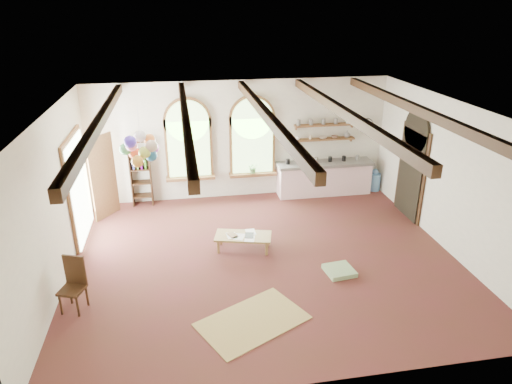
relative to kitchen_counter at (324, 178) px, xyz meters
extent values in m
plane|color=#562423|center=(-2.30, -3.20, -0.48)|extent=(8.00, 8.00, 0.00)
cube|color=brown|center=(-3.70, 0.24, 0.97)|extent=(1.24, 0.08, 1.64)
cylinder|color=brown|center=(-3.70, 0.24, 1.72)|extent=(1.24, 0.08, 1.24)
cube|color=#8EBB70|center=(-3.70, 0.20, 0.97)|extent=(1.10, 0.04, 1.50)
cube|color=brown|center=(-3.70, 0.15, 0.18)|extent=(1.30, 0.28, 0.08)
cube|color=brown|center=(-2.00, 0.24, 0.97)|extent=(1.24, 0.08, 1.64)
cylinder|color=brown|center=(-2.00, 0.24, 1.72)|extent=(1.24, 0.08, 1.24)
cube|color=#8EBB70|center=(-2.00, 0.20, 0.97)|extent=(1.10, 0.04, 1.50)
cube|color=brown|center=(-2.00, 0.15, 0.18)|extent=(1.30, 0.28, 0.08)
cube|color=brown|center=(-6.25, -1.40, 0.67)|extent=(0.10, 1.90, 2.50)
cube|color=black|center=(1.65, -1.70, 0.62)|extent=(0.10, 1.30, 2.40)
cube|color=#FFD8D8|center=(0.00, 0.00, -0.05)|extent=(2.60, 0.55, 0.86)
cube|color=slate|center=(0.00, 0.00, 0.42)|extent=(2.68, 0.62, 0.08)
cube|color=brown|center=(0.00, 0.18, 1.07)|extent=(1.70, 0.24, 0.04)
cube|color=brown|center=(0.00, 0.18, 1.47)|extent=(1.70, 0.24, 0.04)
cylinder|color=black|center=(1.25, 0.25, 1.42)|extent=(0.32, 0.04, 0.32)
cube|color=#3C2213|center=(-5.25, 0.12, 0.42)|extent=(0.03, 0.32, 1.80)
cube|color=#3C2213|center=(-4.75, 0.12, 0.42)|extent=(0.03, 0.32, 1.80)
cube|color=#A2844A|center=(-2.70, -2.74, -0.15)|extent=(1.32, 0.84, 0.05)
cube|color=#A2844A|center=(-3.26, -2.81, -0.32)|extent=(0.05, 0.05, 0.31)
cube|color=#A2844A|center=(-2.24, -3.06, -0.32)|extent=(0.05, 0.05, 0.31)
cube|color=#A2844A|center=(-3.16, -2.42, -0.32)|extent=(0.05, 0.05, 0.31)
cube|color=#A2844A|center=(-2.14, -2.68, -0.32)|extent=(0.05, 0.05, 0.31)
cube|color=#3C2213|center=(-5.95, -4.34, -0.06)|extent=(0.50, 0.50, 0.05)
cube|color=#3C2213|center=(-5.89, -4.17, 0.23)|extent=(0.39, 0.17, 0.58)
cube|color=tan|center=(-2.90, -5.20, -0.47)|extent=(2.08, 1.79, 0.02)
cube|color=gray|center=(-0.93, -4.00, -0.43)|extent=(0.61, 0.61, 0.09)
cylinder|color=#619BD0|center=(0.80, 0.00, -0.26)|extent=(0.28, 0.28, 0.42)
sphere|color=#619BD0|center=(0.80, 0.00, -0.01)|extent=(0.15, 0.15, 0.15)
cylinder|color=#619BD0|center=(1.52, 0.00, -0.23)|extent=(0.33, 0.33, 0.50)
sphere|color=#619BD0|center=(1.52, 0.00, 0.08)|extent=(0.18, 0.18, 0.18)
cylinder|color=silver|center=(-4.70, -2.40, 2.30)|extent=(0.01, 0.01, 0.85)
sphere|color=#216591|center=(-4.52, -2.41, 1.69)|extent=(0.24, 0.24, 0.24)
sphere|color=#F451D7|center=(-4.47, -2.27, 1.81)|extent=(0.24, 0.24, 0.24)
sphere|color=orange|center=(-4.54, -2.09, 1.93)|extent=(0.24, 0.24, 0.24)
sphere|color=silver|center=(-4.72, -2.22, 2.05)|extent=(0.24, 0.24, 0.24)
sphere|color=#E84B24|center=(-4.86, -2.19, 1.69)|extent=(0.24, 0.24, 0.24)
sphere|color=#4EB667|center=(-5.03, -2.29, 1.81)|extent=(0.24, 0.24, 0.24)
sphere|color=pink|center=(-4.88, -2.44, 1.93)|extent=(0.24, 0.24, 0.24)
sphere|color=#553AF8|center=(-4.88, -2.59, 2.05)|extent=(0.24, 0.24, 0.24)
sphere|color=gold|center=(-4.77, -2.74, 1.69)|extent=(0.24, 0.24, 0.24)
sphere|color=#BCDB4D|center=(-4.63, -2.57, 1.81)|extent=(0.24, 0.24, 0.24)
sphere|color=beige|center=(-4.48, -2.55, 1.93)|extent=(0.24, 0.24, 0.24)
imported|color=olive|center=(-3.01, -2.73, -0.12)|extent=(0.25, 0.29, 0.02)
cube|color=black|center=(-2.57, -2.78, -0.12)|extent=(0.23, 0.29, 0.01)
imported|color=#598C4C|center=(-3.70, 0.12, 0.37)|extent=(0.27, 0.23, 0.30)
imported|color=#598C4C|center=(-2.00, 0.12, 0.37)|extent=(0.27, 0.23, 0.30)
imported|color=white|center=(-0.75, 0.18, 1.14)|extent=(0.12, 0.10, 0.10)
imported|color=beige|center=(-0.40, 0.18, 1.14)|extent=(0.10, 0.10, 0.09)
imported|color=beige|center=(-0.05, 0.18, 1.12)|extent=(0.22, 0.22, 0.05)
imported|color=#8C664C|center=(0.30, 0.18, 1.12)|extent=(0.20, 0.20, 0.06)
imported|color=slate|center=(0.65, 0.18, 1.19)|extent=(0.18, 0.18, 0.19)
camera|label=1|loc=(-3.92, -11.45, 4.59)|focal=32.00mm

